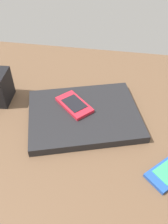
% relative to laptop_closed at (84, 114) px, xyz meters
% --- Properties ---
extents(desk_surface, '(1.20, 0.80, 0.03)m').
position_rel_laptop_closed_xyz_m(desk_surface, '(0.06, -0.00, -0.03)').
color(desk_surface, brown).
rests_on(desk_surface, ground).
extents(laptop_closed, '(0.36, 0.32, 0.02)m').
position_rel_laptop_closed_xyz_m(laptop_closed, '(0.00, 0.00, 0.00)').
color(laptop_closed, black).
rests_on(laptop_closed, desk_surface).
extents(cell_phone_on_laptop, '(0.12, 0.12, 0.01)m').
position_rel_laptop_closed_xyz_m(cell_phone_on_laptop, '(-0.03, 0.02, 0.02)').
color(cell_phone_on_laptop, red).
rests_on(cell_phone_on_laptop, laptop_closed).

